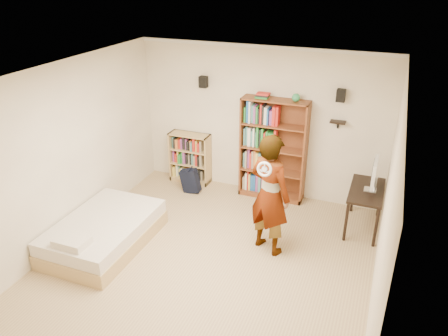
# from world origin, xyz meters

# --- Properties ---
(ground) EXTENTS (4.50, 5.00, 0.01)m
(ground) POSITION_xyz_m (0.00, 0.00, 0.00)
(ground) COLOR tan
(ground) RESTS_ON ground
(room_shell) EXTENTS (4.52, 5.02, 2.71)m
(room_shell) POSITION_xyz_m (0.00, 0.00, 1.76)
(room_shell) COLOR white
(room_shell) RESTS_ON ground
(crown_molding) EXTENTS (4.50, 5.00, 0.06)m
(crown_molding) POSITION_xyz_m (0.00, 0.00, 2.67)
(crown_molding) COLOR silver
(crown_molding) RESTS_ON room_shell
(speaker_left) EXTENTS (0.14, 0.12, 0.20)m
(speaker_left) POSITION_xyz_m (-1.05, 2.40, 2.00)
(speaker_left) COLOR black
(speaker_left) RESTS_ON room_shell
(speaker_right) EXTENTS (0.14, 0.12, 0.20)m
(speaker_right) POSITION_xyz_m (1.35, 2.40, 2.00)
(speaker_right) COLOR black
(speaker_right) RESTS_ON room_shell
(wall_shelf) EXTENTS (0.25, 0.16, 0.02)m
(wall_shelf) POSITION_xyz_m (1.35, 2.41, 1.55)
(wall_shelf) COLOR black
(wall_shelf) RESTS_ON room_shell
(tall_bookshelf) EXTENTS (1.16, 0.34, 1.84)m
(tall_bookshelf) POSITION_xyz_m (0.30, 2.33, 0.92)
(tall_bookshelf) COLOR brown
(tall_bookshelf) RESTS_ON ground
(low_bookshelf) EXTENTS (0.79, 0.30, 0.99)m
(low_bookshelf) POSITION_xyz_m (-1.34, 2.35, 0.49)
(low_bookshelf) COLOR tan
(low_bookshelf) RESTS_ON ground
(computer_desk) EXTENTS (0.51, 1.03, 0.70)m
(computer_desk) POSITION_xyz_m (1.97, 1.84, 0.35)
(computer_desk) COLOR black
(computer_desk) RESTS_ON ground
(imac) EXTENTS (0.16, 0.52, 0.51)m
(imac) POSITION_xyz_m (2.02, 1.83, 0.96)
(imac) COLOR silver
(imac) RESTS_ON computer_desk
(daybed) EXTENTS (1.18, 1.82, 0.54)m
(daybed) POSITION_xyz_m (-1.64, -0.08, 0.27)
(daybed) COLOR beige
(daybed) RESTS_ON ground
(person) EXTENTS (0.79, 0.67, 1.84)m
(person) POSITION_xyz_m (0.70, 0.73, 0.92)
(person) COLOR black
(person) RESTS_ON ground
(wii_wheel) EXTENTS (0.21, 0.08, 0.21)m
(wii_wheel) POSITION_xyz_m (0.70, 0.38, 1.47)
(wii_wheel) COLOR silver
(wii_wheel) RESTS_ON person
(navy_bag) EXTENTS (0.36, 0.24, 0.47)m
(navy_bag) POSITION_xyz_m (-1.15, 1.94, 0.23)
(navy_bag) COLOR black
(navy_bag) RESTS_ON ground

